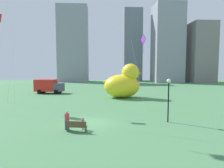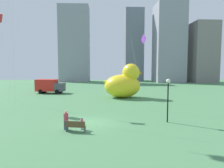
{
  "view_description": "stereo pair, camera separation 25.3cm",
  "coord_description": "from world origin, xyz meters",
  "views": [
    {
      "loc": [
        1.12,
        -17.2,
        5.03
      ],
      "look_at": [
        2.45,
        6.38,
        3.12
      ],
      "focal_mm": 30.04,
      "sensor_mm": 36.0,
      "label": 1
    },
    {
      "loc": [
        1.37,
        -17.21,
        5.03
      ],
      "look_at": [
        2.45,
        6.38,
        3.12
      ],
      "focal_mm": 30.04,
      "sensor_mm": 36.0,
      "label": 2
    }
  ],
  "objects": [
    {
      "name": "person_adult",
      "position": [
        -1.74,
        -1.86,
        0.88
      ],
      "size": [
        0.39,
        0.39,
        1.6
      ],
      "color": "#38476B",
      "rests_on": "ground"
    },
    {
      "name": "ground_plane",
      "position": [
        0.0,
        0.0,
        0.0
      ],
      "size": [
        140.0,
        140.0,
        0.0
      ],
      "primitive_type": "plane",
      "color": "#497F50"
    },
    {
      "name": "city_skyline",
      "position": [
        16.43,
        55.82,
        13.81
      ],
      "size": [
        58.05,
        18.83,
        29.33
      ],
      "color": "gray",
      "rests_on": "ground"
    },
    {
      "name": "person_child",
      "position": [
        -0.42,
        -1.88,
        0.54
      ],
      "size": [
        0.24,
        0.24,
        0.99
      ],
      "color": "silver",
      "rests_on": "ground"
    },
    {
      "name": "lamppost",
      "position": [
        7.39,
        -0.14,
        2.95
      ],
      "size": [
        0.39,
        0.39,
        4.11
      ],
      "color": "black",
      "rests_on": "ground"
    },
    {
      "name": "box_truck",
      "position": [
        -9.75,
        21.92,
        1.44
      ],
      "size": [
        5.97,
        3.15,
        2.85
      ],
      "color": "red",
      "rests_on": "ground"
    },
    {
      "name": "kite_purple",
      "position": [
        6.42,
        6.63,
        8.45
      ],
      "size": [
        1.76,
        2.2,
        9.43
      ],
      "color": "silver",
      "rests_on": "ground"
    },
    {
      "name": "park_bench",
      "position": [
        -0.88,
        -2.46,
        0.48
      ],
      "size": [
        1.71,
        0.73,
        0.9
      ],
      "color": "brown",
      "rests_on": "ground"
    },
    {
      "name": "giant_inflatable_duck",
      "position": [
        4.91,
        15.14,
        2.53
      ],
      "size": [
        7.18,
        4.6,
        5.95
      ],
      "color": "yellow",
      "rests_on": "ground"
    }
  ]
}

